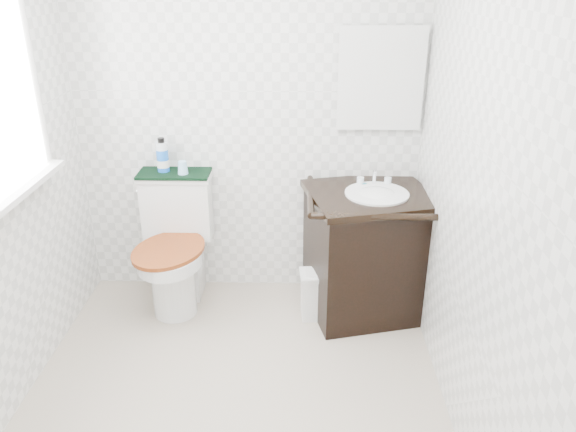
{
  "coord_description": "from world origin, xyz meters",
  "views": [
    {
      "loc": [
        0.34,
        -2.26,
        2.07
      ],
      "look_at": [
        0.26,
        0.75,
        0.73
      ],
      "focal_mm": 35.0,
      "sensor_mm": 36.0,
      "label": 1
    }
  ],
  "objects_px": {
    "toilet": "(176,251)",
    "trash_bin": "(317,294)",
    "mouthwash_bottle": "(162,156)",
    "cup": "(183,168)",
    "vanity": "(368,249)"
  },
  "relations": [
    {
      "from": "toilet",
      "to": "cup",
      "type": "bearing_deg",
      "value": 56.51
    },
    {
      "from": "trash_bin",
      "to": "cup",
      "type": "xyz_separation_m",
      "value": [
        -0.86,
        0.26,
        0.75
      ]
    },
    {
      "from": "mouthwash_bottle",
      "to": "cup",
      "type": "distance_m",
      "value": 0.15
    },
    {
      "from": "mouthwash_bottle",
      "to": "toilet",
      "type": "bearing_deg",
      "value": -64.49
    },
    {
      "from": "toilet",
      "to": "trash_bin",
      "type": "xyz_separation_m",
      "value": [
        0.92,
        -0.16,
        -0.21
      ]
    },
    {
      "from": "vanity",
      "to": "mouthwash_bottle",
      "type": "bearing_deg",
      "value": 171.05
    },
    {
      "from": "toilet",
      "to": "trash_bin",
      "type": "relative_size",
      "value": 2.69
    },
    {
      "from": "mouthwash_bottle",
      "to": "cup",
      "type": "xyz_separation_m",
      "value": [
        0.13,
        -0.05,
        -0.06
      ]
    },
    {
      "from": "toilet",
      "to": "mouthwash_bottle",
      "type": "height_order",
      "value": "mouthwash_bottle"
    },
    {
      "from": "mouthwash_bottle",
      "to": "cup",
      "type": "bearing_deg",
      "value": -19.39
    },
    {
      "from": "vanity",
      "to": "cup",
      "type": "distance_m",
      "value": 1.28
    },
    {
      "from": "toilet",
      "to": "vanity",
      "type": "distance_m",
      "value": 1.24
    },
    {
      "from": "vanity",
      "to": "cup",
      "type": "xyz_separation_m",
      "value": [
        -1.17,
        0.16,
        0.48
      ]
    },
    {
      "from": "trash_bin",
      "to": "mouthwash_bottle",
      "type": "height_order",
      "value": "mouthwash_bottle"
    },
    {
      "from": "trash_bin",
      "to": "vanity",
      "type": "bearing_deg",
      "value": 18.06
    }
  ]
}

